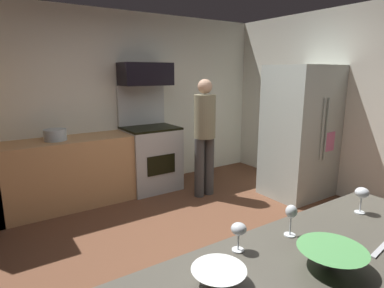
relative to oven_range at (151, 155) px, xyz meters
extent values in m
cube|color=brown|center=(-0.38, -1.98, -0.53)|extent=(5.20, 4.80, 0.02)
cube|color=silver|center=(-0.38, 0.36, 0.78)|extent=(5.20, 0.12, 2.60)
cube|color=silver|center=(2.16, -1.98, 0.78)|extent=(0.12, 4.80, 2.60)
cube|color=tan|center=(-1.28, 0.00, -0.07)|extent=(2.40, 0.60, 0.90)
cube|color=#B7B8B9|center=(0.00, -0.02, -0.06)|extent=(0.76, 0.64, 0.92)
cube|color=black|center=(0.00, -0.02, 0.42)|extent=(0.76, 0.64, 0.03)
cube|color=#B7B8B9|center=(0.00, 0.27, 0.73)|extent=(0.76, 0.06, 0.60)
cube|color=black|center=(0.00, -0.34, -0.07)|extent=(0.44, 0.01, 0.28)
cube|color=black|center=(0.00, 0.08, 1.20)|extent=(0.74, 0.38, 0.32)
cube|color=#B2BFB8|center=(1.65, -1.39, 0.40)|extent=(0.89, 0.73, 1.84)
cylinder|color=#B2BFB8|center=(1.61, -1.77, 0.49)|extent=(0.02, 0.02, 0.83)
cylinder|color=#B2BFB8|center=(1.69, -1.77, 0.49)|extent=(0.02, 0.02, 0.83)
cube|color=pink|center=(1.81, -1.76, 0.31)|extent=(0.20, 0.01, 0.26)
cylinder|color=#404040|center=(0.42, -0.69, -0.09)|extent=(0.14, 0.14, 0.85)
cylinder|color=#404040|center=(0.59, -0.69, -0.09)|extent=(0.14, 0.14, 0.85)
cylinder|color=gray|center=(0.50, -0.69, 0.63)|extent=(0.30, 0.30, 0.60)
sphere|color=tan|center=(0.50, -0.69, 1.03)|extent=(0.20, 0.20, 0.20)
cone|color=white|center=(-1.34, -3.34, 0.42)|extent=(0.23, 0.23, 0.07)
cone|color=#529D54|center=(-0.86, -3.52, 0.43)|extent=(0.30, 0.30, 0.09)
cylinder|color=silver|center=(-0.78, -3.23, 0.38)|extent=(0.06, 0.06, 0.01)
cylinder|color=silver|center=(-0.78, -3.23, 0.44)|extent=(0.01, 0.01, 0.10)
ellipsoid|color=silver|center=(-0.78, -3.23, 0.52)|extent=(0.06, 0.06, 0.07)
cylinder|color=silver|center=(-1.11, -3.19, 0.38)|extent=(0.06, 0.06, 0.01)
cylinder|color=silver|center=(-1.11, -3.19, 0.43)|extent=(0.01, 0.01, 0.08)
ellipsoid|color=silver|center=(-1.11, -3.19, 0.50)|extent=(0.08, 0.08, 0.06)
cylinder|color=silver|center=(-0.20, -3.29, 0.38)|extent=(0.06, 0.06, 0.01)
cylinder|color=silver|center=(-0.20, -3.29, 0.43)|extent=(0.01, 0.01, 0.09)
ellipsoid|color=silver|center=(-0.20, -3.29, 0.51)|extent=(0.08, 0.08, 0.06)
cube|color=#B7BABF|center=(-0.53, -3.57, 0.39)|extent=(0.22, 0.06, 0.01)
cylinder|color=#ADBDC6|center=(-1.31, 0.00, 0.45)|extent=(0.27, 0.27, 0.14)
camera|label=1|loc=(-2.06, -4.23, 1.22)|focal=29.89mm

